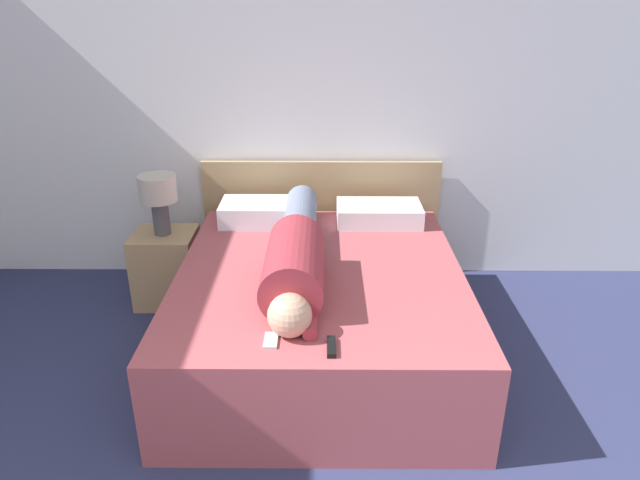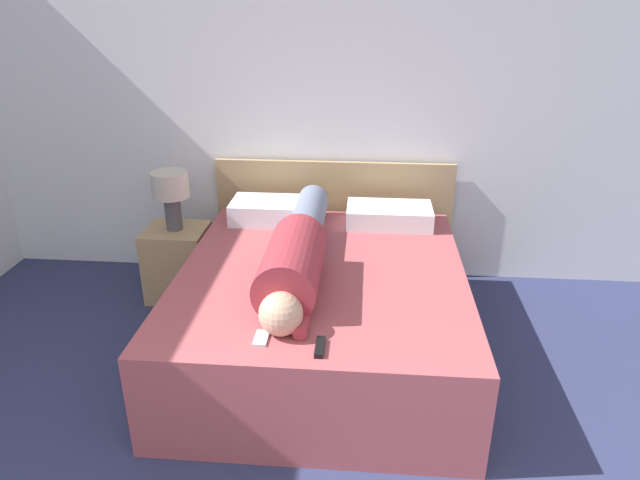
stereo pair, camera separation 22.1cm
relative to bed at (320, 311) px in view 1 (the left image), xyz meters
The scene contains 10 objects.
wall_back 1.54m from the bed, 95.59° to the left, with size 6.18×0.06×2.60m.
bed is the anchor object (origin of this frame).
headboard 1.09m from the bed, 90.00° to the left, with size 1.78×0.04×0.91m.
nightstand 1.26m from the bed, 150.06° to the left, with size 0.43×0.39×0.52m.
table_lamp 1.36m from the bed, 150.06° to the left, with size 0.25×0.25×0.42m.
person_lying 0.44m from the bed, 156.45° to the right, with size 0.32×1.71×0.32m.
pillow_near_headboard 0.92m from the bed, 117.60° to the left, with size 0.62×0.34×0.15m.
pillow_second 0.92m from the bed, 61.48° to the left, with size 0.59×0.34×0.13m.
tv_remote 0.87m from the bed, 86.04° to the right, with size 0.04×0.15×0.02m.
cell_phone 0.84m from the bed, 106.53° to the right, with size 0.06×0.13×0.01m.
Camera 1 is at (0.13, -0.12, 2.05)m, focal length 32.00 mm.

